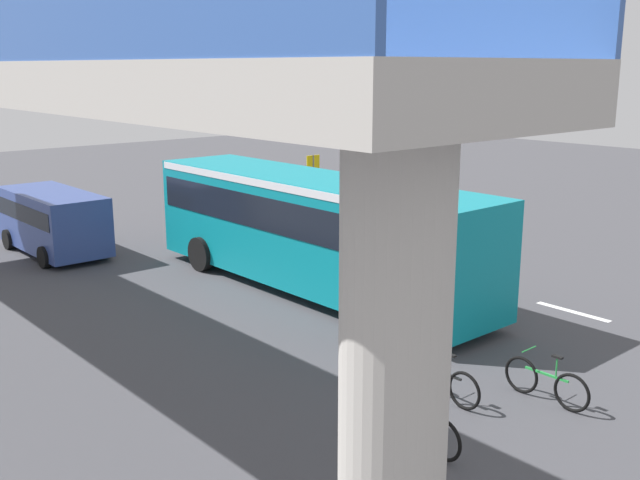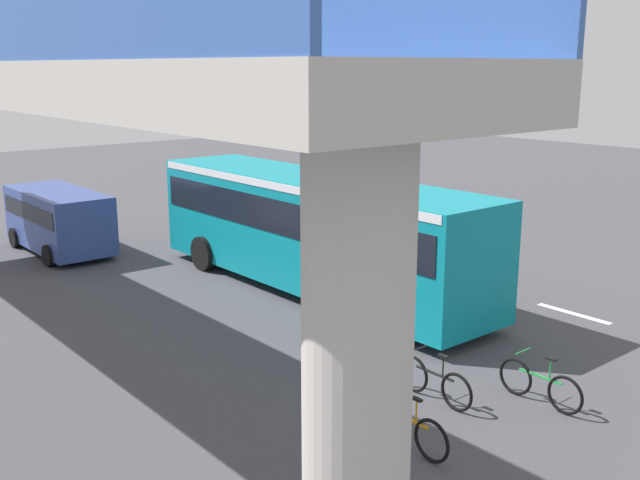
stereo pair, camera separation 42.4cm
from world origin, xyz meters
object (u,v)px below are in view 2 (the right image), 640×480
object	(u,v)px
city_bus	(313,223)
parked_van	(59,217)
bicycle_green	(540,385)
pedestrian	(239,212)
bicycle_orange	(407,428)
traffic_sign	(318,179)
bicycle_black	(434,382)

from	to	relation	value
city_bus	parked_van	bearing A→B (deg)	23.39
bicycle_green	pedestrian	distance (m)	15.43
parked_van	bicycle_green	xyz separation A→B (m)	(-16.83, -2.43, -0.81)
bicycle_orange	traffic_sign	bearing A→B (deg)	-34.79
parked_van	bicycle_orange	size ratio (longest dim) A/B	2.71
parked_van	pedestrian	world-z (taller)	parked_van
city_bus	bicycle_green	bearing A→B (deg)	170.78
parked_van	bicycle_black	xyz separation A→B (m)	(-15.51, -1.06, -0.81)
city_bus	bicycle_orange	xyz separation A→B (m)	(-7.72, 4.37, -1.51)
parked_van	traffic_sign	distance (m)	9.31
city_bus	pedestrian	world-z (taller)	city_bus
city_bus	traffic_sign	bearing A→B (deg)	-40.80
parked_van	bicycle_black	world-z (taller)	parked_van
city_bus	bicycle_orange	bearing A→B (deg)	150.51
bicycle_black	bicycle_orange	world-z (taller)	same
bicycle_green	city_bus	bearing A→B (deg)	-9.22
parked_van	bicycle_green	distance (m)	17.03
bicycle_black	bicycle_orange	distance (m)	1.89
pedestrian	bicycle_orange	bearing A→B (deg)	155.91
bicycle_orange	city_bus	bearing A→B (deg)	-29.49
bicycle_orange	pedestrian	distance (m)	16.00
city_bus	parked_van	world-z (taller)	city_bus
bicycle_green	bicycle_orange	world-z (taller)	same
parked_van	bicycle_green	world-z (taller)	parked_van
bicycle_black	traffic_sign	xyz separation A→B (m)	(12.75, -7.81, 1.52)
bicycle_green	bicycle_black	xyz separation A→B (m)	(1.32, 1.38, 0.00)
bicycle_orange	traffic_sign	size ratio (longest dim) A/B	0.63
city_bus	bicycle_black	size ratio (longest dim) A/B	6.52
bicycle_black	bicycle_orange	size ratio (longest dim) A/B	1.00
city_bus	bicycle_black	world-z (taller)	city_bus
bicycle_green	bicycle_orange	bearing A→B (deg)	82.10
parked_van	bicycle_orange	bearing A→B (deg)	177.86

